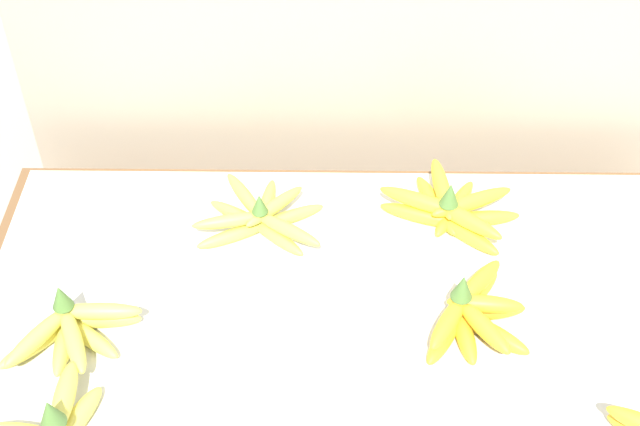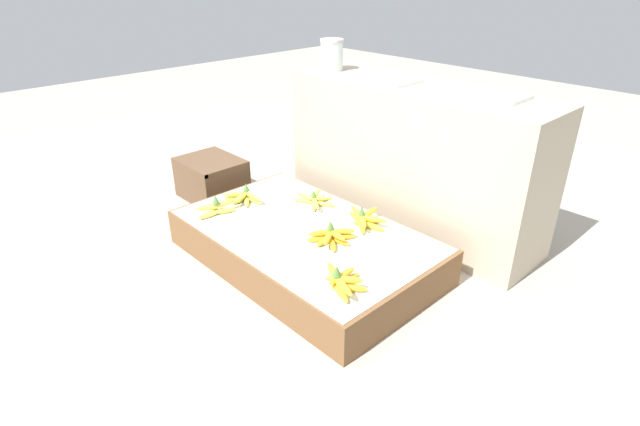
% 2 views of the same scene
% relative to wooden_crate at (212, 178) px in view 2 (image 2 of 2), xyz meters
% --- Properties ---
extents(ground_plane, '(10.00, 10.00, 0.00)m').
position_rel_wooden_crate_xyz_m(ground_plane, '(0.97, -0.09, -0.13)').
color(ground_plane, '#A89E8E').
extents(display_platform, '(1.28, 0.77, 0.18)m').
position_rel_wooden_crate_xyz_m(display_platform, '(0.97, -0.09, -0.03)').
color(display_platform, brown).
rests_on(display_platform, ground_plane).
extents(back_vendor_table, '(1.46, 0.42, 0.78)m').
position_rel_wooden_crate_xyz_m(back_vendor_table, '(1.06, 0.62, 0.26)').
color(back_vendor_table, tan).
rests_on(back_vendor_table, ground_plane).
extents(wooden_crate, '(0.39, 0.32, 0.25)m').
position_rel_wooden_crate_xyz_m(wooden_crate, '(0.00, 0.00, 0.00)').
color(wooden_crate, brown).
rests_on(wooden_crate, ground_plane).
extents(banana_bunch_front_left, '(0.16, 0.22, 0.11)m').
position_rel_wooden_crate_xyz_m(banana_bunch_front_left, '(0.53, -0.31, 0.09)').
color(banana_bunch_front_left, '#DBCC4C').
rests_on(banana_bunch_front_left, display_platform).
extents(banana_bunch_front_right, '(0.23, 0.19, 0.11)m').
position_rel_wooden_crate_xyz_m(banana_bunch_front_right, '(1.43, -0.31, 0.09)').
color(banana_bunch_front_right, gold).
rests_on(banana_bunch_front_right, display_platform).
extents(banana_bunch_middle_left, '(0.22, 0.16, 0.10)m').
position_rel_wooden_crate_xyz_m(banana_bunch_middle_left, '(0.52, -0.12, 0.09)').
color(banana_bunch_middle_left, '#DBCC4C').
rests_on(banana_bunch_middle_left, display_platform).
extents(banana_bunch_middle_midright, '(0.18, 0.21, 0.10)m').
position_rel_wooden_crate_xyz_m(banana_bunch_middle_midright, '(1.15, -0.08, 0.09)').
color(banana_bunch_middle_midright, gold).
rests_on(banana_bunch_middle_midright, display_platform).
extents(banana_bunch_back_midleft, '(0.23, 0.20, 0.09)m').
position_rel_wooden_crate_xyz_m(banana_bunch_back_midleft, '(0.80, 0.14, 0.08)').
color(banana_bunch_back_midleft, gold).
rests_on(banana_bunch_back_midleft, display_platform).
extents(banana_bunch_back_midright, '(0.26, 0.23, 0.10)m').
position_rel_wooden_crate_xyz_m(banana_bunch_back_midright, '(1.13, 0.16, 0.09)').
color(banana_bunch_back_midright, yellow).
rests_on(banana_bunch_back_midright, display_platform).
extents(glass_jar, '(0.13, 0.13, 0.17)m').
position_rel_wooden_crate_xyz_m(glass_jar, '(0.48, 0.57, 0.74)').
color(glass_jar, silver).
rests_on(glass_jar, back_vendor_table).
extents(foam_tray_white, '(0.28, 0.22, 0.02)m').
position_rel_wooden_crate_xyz_m(foam_tray_white, '(0.89, 0.59, 0.66)').
color(foam_tray_white, white).
rests_on(foam_tray_white, back_vendor_table).
extents(foam_tray_dark, '(0.21, 0.19, 0.02)m').
position_rel_wooden_crate_xyz_m(foam_tray_dark, '(1.48, 0.68, 0.66)').
color(foam_tray_dark, white).
rests_on(foam_tray_dark, back_vendor_table).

